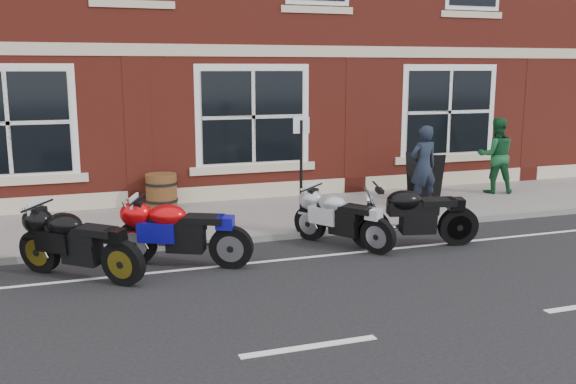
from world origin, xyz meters
name	(u,v)px	position (x,y,z in m)	size (l,w,h in m)	color
ground	(241,268)	(0.00, 0.00, 0.00)	(80.00, 80.00, 0.00)	black
sidewalk	(202,221)	(0.00, 3.00, 0.06)	(30.00, 3.00, 0.12)	slate
kerb	(220,241)	(0.00, 1.42, 0.06)	(30.00, 0.16, 0.12)	slate
moto_sport_red	(180,230)	(-0.84, 0.43, 0.57)	(2.03, 1.13, 0.99)	black
moto_sport_black	(78,240)	(-2.34, 0.32, 0.57)	(1.72, 1.57, 0.99)	black
moto_sport_silver	(342,216)	(1.98, 0.65, 0.53)	(1.18, 1.80, 0.92)	black
moto_naked_black	(412,214)	(3.10, 0.25, 0.58)	(2.23, 0.61, 1.01)	black
pedestrian_left	(423,166)	(4.69, 2.58, 0.99)	(0.63, 0.41, 1.73)	black
pedestrian_right	(496,155)	(7.11, 3.39, 1.01)	(0.86, 0.67, 1.78)	#164F28
a_board_sign	(425,177)	(5.08, 3.16, 0.65)	(0.64, 0.43, 1.06)	black
barrel_planter	(161,192)	(-0.62, 4.08, 0.50)	(0.68, 0.68, 0.75)	#422611
parking_sign	(301,165)	(1.55, 1.55, 1.31)	(0.29, 0.08, 2.05)	black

